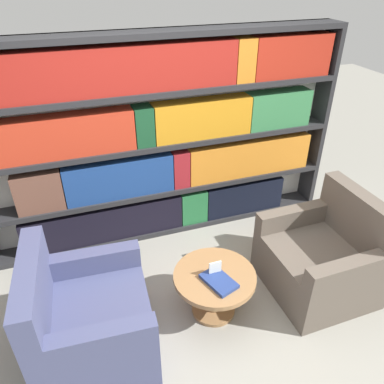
# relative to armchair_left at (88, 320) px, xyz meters

# --- Properties ---
(ground_plane) EXTENTS (14.00, 14.00, 0.00)m
(ground_plane) POSITION_rel_armchair_left_xyz_m (0.95, -0.15, -0.30)
(ground_plane) COLOR gray
(bookshelf) EXTENTS (3.50, 0.30, 2.01)m
(bookshelf) POSITION_rel_armchair_left_xyz_m (0.96, 1.29, 0.70)
(bookshelf) COLOR silver
(bookshelf) RESTS_ON ground_plane
(armchair_left) EXTENTS (0.86, 0.91, 0.88)m
(armchair_left) POSITION_rel_armchair_left_xyz_m (0.00, 0.00, 0.00)
(armchair_left) COLOR #42476B
(armchair_left) RESTS_ON ground_plane
(armchair_right) EXTENTS (0.82, 0.87, 0.88)m
(armchair_right) POSITION_rel_armchair_left_xyz_m (1.98, -0.00, 0.00)
(armchair_right) COLOR brown
(armchair_right) RESTS_ON ground_plane
(coffee_table) EXTENTS (0.65, 0.65, 0.40)m
(coffee_table) POSITION_rel_armchair_left_xyz_m (0.99, 0.03, -0.01)
(coffee_table) COLOR olive
(coffee_table) RESTS_ON ground_plane
(table_sign) EXTENTS (0.10, 0.06, 0.13)m
(table_sign) POSITION_rel_armchair_left_xyz_m (0.99, 0.03, 0.15)
(table_sign) COLOR black
(table_sign) RESTS_ON coffee_table
(stray_book) EXTENTS (0.25, 0.32, 0.03)m
(stray_book) POSITION_rel_armchair_left_xyz_m (0.99, -0.05, 0.11)
(stray_book) COLOR navy
(stray_book) RESTS_ON coffee_table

